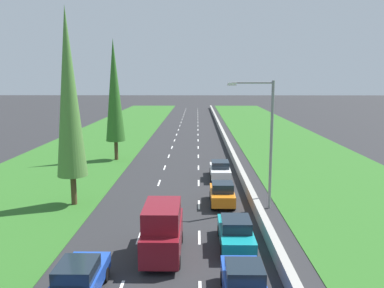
{
  "coord_description": "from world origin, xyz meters",
  "views": [
    {
      "loc": [
        1.61,
        -0.7,
        9.18
      ],
      "look_at": [
        0.9,
        52.46,
        0.23
      ],
      "focal_mm": 36.87,
      "sensor_mm": 36.0,
      "label": 1
    }
  ],
  "objects": [
    {
      "name": "teal_sedan_right_lane",
      "position": [
        3.73,
        19.84,
        0.81
      ],
      "size": [
        1.82,
        4.5,
        1.64
      ],
      "color": "teal",
      "rests_on": "ground"
    },
    {
      "name": "lane_markings",
      "position": [
        0.0,
        60.0,
        0.01
      ],
      "size": [
        3.64,
        116.0,
        0.01
      ],
      "color": "white",
      "rests_on": "ground"
    },
    {
      "name": "poplar_tree_second",
      "position": [
        -7.38,
        26.91,
        8.1
      ],
      "size": [
        2.15,
        2.15,
        14.09
      ],
      "color": "#4C3823",
      "rests_on": "ground"
    },
    {
      "name": "blue_hatchback_right_lane",
      "position": [
        3.54,
        14.4,
        0.84
      ],
      "size": [
        1.74,
        3.9,
        1.72
      ],
      "color": "#1E47B7",
      "rests_on": "ground"
    },
    {
      "name": "street_light_mast",
      "position": [
        6.41,
        26.32,
        5.23
      ],
      "size": [
        3.2,
        0.28,
        9.0
      ],
      "color": "gray",
      "rests_on": "ground"
    },
    {
      "name": "white_sedan_right_lane",
      "position": [
        3.72,
        34.78,
        0.81
      ],
      "size": [
        1.82,
        4.5,
        1.64
      ],
      "color": "white",
      "rests_on": "ground"
    },
    {
      "name": "grass_verge_left",
      "position": [
        -12.65,
        60.0,
        0.02
      ],
      "size": [
        14.0,
        140.0,
        0.04
      ],
      "primitive_type": "cube",
      "color": "#2D6623",
      "rests_on": "ground"
    },
    {
      "name": "ground_plane",
      "position": [
        0.0,
        60.0,
        0.0
      ],
      "size": [
        300.0,
        300.0,
        0.0
      ],
      "primitive_type": "plane",
      "color": "#28282B",
      "rests_on": "ground"
    },
    {
      "name": "grass_verge_right",
      "position": [
        14.35,
        60.0,
        0.02
      ],
      "size": [
        14.0,
        140.0,
        0.04
      ],
      "primitive_type": "cube",
      "color": "#2D6623",
      "rests_on": "ground"
    },
    {
      "name": "median_barrier",
      "position": [
        5.7,
        60.0,
        0.42
      ],
      "size": [
        0.44,
        120.0,
        0.85
      ],
      "primitive_type": "cube",
      "color": "#9E9B93",
      "rests_on": "ground"
    },
    {
      "name": "maroon_van_centre_lane",
      "position": [
        -0.17,
        18.65,
        1.4
      ],
      "size": [
        1.96,
        4.9,
        2.82
      ],
      "color": "maroon",
      "rests_on": "ground"
    },
    {
      "name": "poplar_tree_third",
      "position": [
        -7.52,
        42.85,
        7.76
      ],
      "size": [
        2.14,
        2.14,
        13.42
      ],
      "color": "#4C3823",
      "rests_on": "ground"
    },
    {
      "name": "blue_sedan_left_lane",
      "position": [
        -3.36,
        14.53,
        0.81
      ],
      "size": [
        1.82,
        4.5,
        1.64
      ],
      "color": "#1E47B7",
      "rests_on": "ground"
    },
    {
      "name": "orange_hatchback_right_lane",
      "position": [
        3.44,
        27.05,
        0.84
      ],
      "size": [
        1.74,
        3.9,
        1.72
      ],
      "color": "orange",
      "rests_on": "ground"
    }
  ]
}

